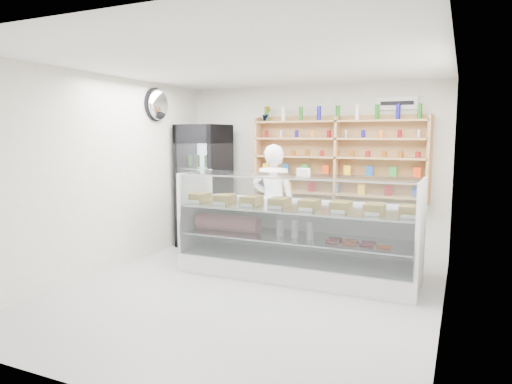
% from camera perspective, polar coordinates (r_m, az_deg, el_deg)
% --- Properties ---
extents(room, '(5.00, 5.00, 5.00)m').
position_cam_1_polar(room, '(5.54, -1.10, 1.36)').
color(room, '#AAABAF').
rests_on(room, ground).
extents(display_counter, '(3.27, 0.98, 1.42)m').
position_cam_1_polar(display_counter, '(6.38, 5.08, -7.18)').
color(display_counter, white).
rests_on(display_counter, floor).
extents(shop_worker, '(0.73, 0.55, 1.82)m').
position_cam_1_polar(shop_worker, '(7.13, 2.17, -1.32)').
color(shop_worker, white).
rests_on(shop_worker, floor).
extents(drinks_cooler, '(0.80, 0.78, 2.14)m').
position_cam_1_polar(drinks_cooler, '(8.09, -6.51, 0.80)').
color(drinks_cooler, black).
rests_on(drinks_cooler, floor).
extents(wall_shelving, '(2.84, 0.28, 1.33)m').
position_cam_1_polar(wall_shelving, '(7.56, 10.07, 4.26)').
color(wall_shelving, tan).
rests_on(wall_shelving, back_wall).
extents(potted_plant, '(0.15, 0.13, 0.26)m').
position_cam_1_polar(potted_plant, '(7.96, 1.31, 9.76)').
color(potted_plant, '#1E6626').
rests_on(potted_plant, wall_shelving).
extents(security_mirror, '(0.15, 0.50, 0.50)m').
position_cam_1_polar(security_mirror, '(7.68, -12.11, 10.64)').
color(security_mirror, silver).
rests_on(security_mirror, left_wall).
extents(wall_sign, '(0.62, 0.03, 0.20)m').
position_cam_1_polar(wall_sign, '(7.52, 17.23, 10.56)').
color(wall_sign, white).
rests_on(wall_sign, back_wall).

